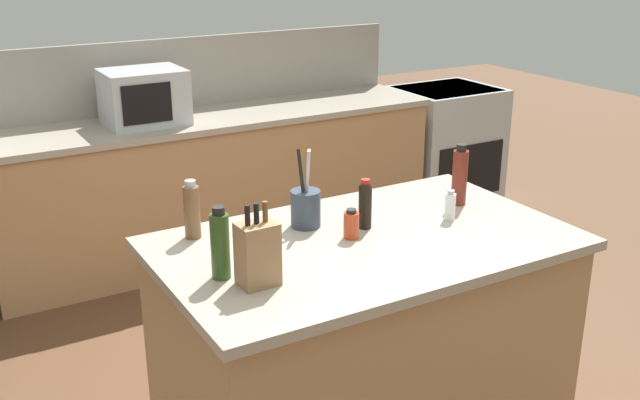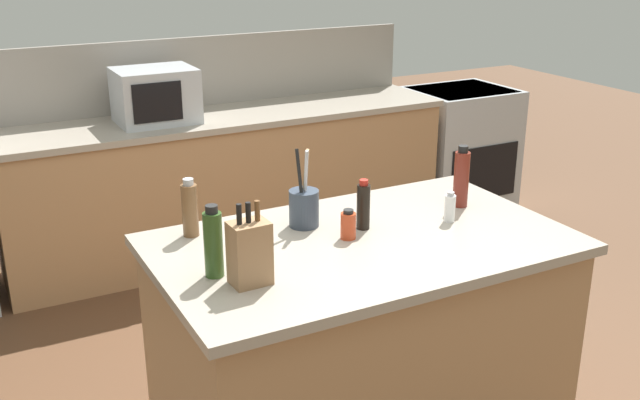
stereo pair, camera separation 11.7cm
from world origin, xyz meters
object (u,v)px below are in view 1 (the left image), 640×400
at_px(range_oven, 444,145).
at_px(vinegar_bottle, 460,176).
at_px(knife_block, 258,253).
at_px(utensil_crock, 306,207).
at_px(spice_jar_paprika, 351,225).
at_px(pepper_grinder, 192,211).
at_px(soy_sauce_bottle, 365,205).
at_px(salt_shaker, 450,206).
at_px(olive_oil_bottle, 220,245).
at_px(microwave, 144,97).

bearing_deg(range_oven, vinegar_bottle, -128.33).
distance_m(knife_block, utensil_crock, 0.55).
bearing_deg(spice_jar_paprika, pepper_grinder, 149.27).
distance_m(range_oven, spice_jar_paprika, 3.16).
xyz_separation_m(utensil_crock, pepper_grinder, (-0.43, 0.12, 0.03)).
height_order(knife_block, soy_sauce_bottle, knife_block).
distance_m(salt_shaker, pepper_grinder, 1.04).
height_order(utensil_crock, vinegar_bottle, utensil_crock).
height_order(soy_sauce_bottle, pepper_grinder, pepper_grinder).
bearing_deg(soy_sauce_bottle, salt_shaker, -15.92).
xyz_separation_m(salt_shaker, spice_jar_paprika, (-0.45, 0.04, -0.00)).
height_order(utensil_crock, spice_jar_paprika, utensil_crock).
bearing_deg(olive_oil_bottle, vinegar_bottle, 7.79).
distance_m(utensil_crock, olive_oil_bottle, 0.55).
distance_m(salt_shaker, vinegar_bottle, 0.21).
xyz_separation_m(microwave, salt_shaker, (0.57, -2.20, -0.11)).
bearing_deg(vinegar_bottle, salt_shaker, -139.86).
height_order(olive_oil_bottle, vinegar_bottle, vinegar_bottle).
relative_size(knife_block, spice_jar_paprika, 2.45).
bearing_deg(vinegar_bottle, knife_block, -165.97).
bearing_deg(knife_block, range_oven, 38.70).
relative_size(olive_oil_bottle, soy_sauce_bottle, 1.27).
distance_m(microwave, utensil_crock, 1.97).
bearing_deg(salt_shaker, soy_sauce_bottle, 164.08).
xyz_separation_m(utensil_crock, vinegar_bottle, (0.70, -0.11, 0.04)).
bearing_deg(range_oven, microwave, 180.00).
bearing_deg(pepper_grinder, olive_oil_bottle, -96.78).
bearing_deg(utensil_crock, soy_sauce_bottle, -34.38).
bearing_deg(microwave, vinegar_bottle, -70.69).
xyz_separation_m(range_oven, spice_jar_paprika, (-2.24, -2.16, 0.53)).
relative_size(utensil_crock, soy_sauce_bottle, 1.57).
xyz_separation_m(microwave, vinegar_bottle, (0.73, -2.07, -0.04)).
relative_size(microwave, pepper_grinder, 2.06).
bearing_deg(utensil_crock, microwave, 90.82).
relative_size(utensil_crock, pepper_grinder, 1.38).
relative_size(range_oven, knife_block, 3.17).
relative_size(soy_sauce_bottle, pepper_grinder, 0.88).
bearing_deg(salt_shaker, pepper_grinder, 160.32).
xyz_separation_m(salt_shaker, pepper_grinder, (-0.98, 0.35, 0.05)).
distance_m(microwave, salt_shaker, 2.28).
xyz_separation_m(knife_block, utensil_crock, (0.39, 0.38, -0.03)).
bearing_deg(pepper_grinder, range_oven, 33.73).
xyz_separation_m(knife_block, soy_sauce_bottle, (0.59, 0.25, -0.02)).
xyz_separation_m(microwave, soy_sauce_bottle, (0.22, -2.10, -0.07)).
distance_m(microwave, vinegar_bottle, 2.20).
height_order(spice_jar_paprika, pepper_grinder, pepper_grinder).
bearing_deg(pepper_grinder, salt_shaker, -19.68).
distance_m(spice_jar_paprika, vinegar_bottle, 0.62).
xyz_separation_m(range_oven, pepper_grinder, (-2.77, -1.85, 0.58)).
distance_m(range_oven, soy_sauce_bottle, 3.05).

